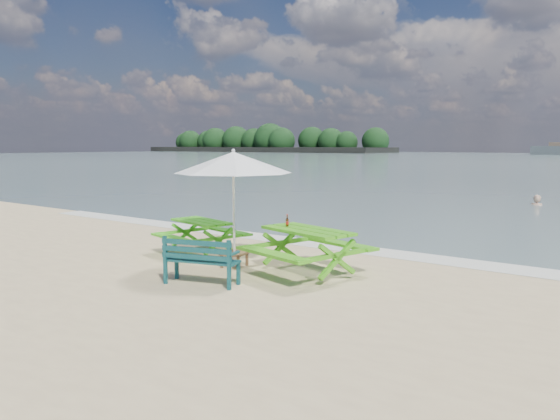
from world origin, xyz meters
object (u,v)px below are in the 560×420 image
Objects in this scene: beer_bottle at (287,222)px; patio_umbrella at (233,163)px; picnic_table_left at (202,237)px; park_bench at (202,270)px; picnic_table_right at (307,253)px; swimmer at (536,216)px; side_table at (234,259)px.

patio_umbrella is at bearing -159.17° from beer_bottle.
picnic_table_left is 1.46× the size of park_bench.
picnic_table_right reaches higher than swimmer.
side_table is 0.20× the size of patio_umbrella.
beer_bottle reaches higher than side_table.
picnic_table_left is 2.36m from patio_umbrella.
park_bench is 2.52× the size of side_table.
beer_bottle is (1.01, 0.39, 0.78)m from side_table.
patio_umbrella reaches higher than swimmer.
patio_umbrella is at bearing -21.99° from picnic_table_left.
park_bench is at bearing -71.56° from side_table.
patio_umbrella is at bearing 108.44° from park_bench.
picnic_table_right is at bearing -5.02° from beer_bottle.
side_table is 1.33m from beer_bottle.
side_table is at bearing -167.25° from picnic_table_right.
patio_umbrella is 1.61× the size of swimmer.
swimmer is at bearing 81.71° from patio_umbrella.
picnic_table_right is at bearing 12.75° from side_table.
park_bench is (1.96, -1.97, -0.10)m from picnic_table_left.
side_table is (-1.51, -0.34, -0.26)m from picnic_table_right.
side_table is at bearing -159.17° from beer_bottle.
patio_umbrella is (-0.45, 1.36, 1.82)m from park_bench.
beer_bottle is 0.14× the size of swimmer.
picnic_table_left is 0.73× the size of patio_umbrella.
beer_bottle reaches higher than park_bench.
side_table is 2.36× the size of beer_bottle.
beer_bottle is at bearing 20.83° from patio_umbrella.
swimmer is at bearing 81.71° from side_table.
swimmer is at bearing 87.08° from picnic_table_right.
picnic_table_right is 1.39× the size of swimmer.
swimmer is at bearing 85.22° from beer_bottle.
side_table is (-0.45, 1.36, -0.09)m from park_bench.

